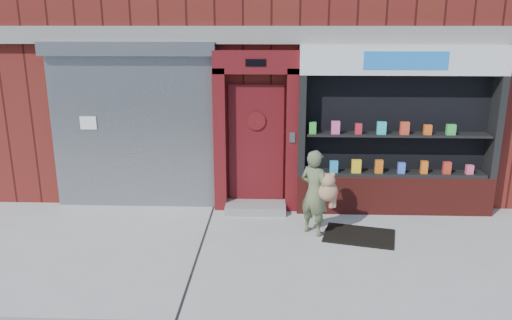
{
  "coord_description": "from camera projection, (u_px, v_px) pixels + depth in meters",
  "views": [
    {
      "loc": [
        -0.42,
        -6.89,
        3.38
      ],
      "look_at": [
        -0.72,
        1.0,
        1.18
      ],
      "focal_mm": 35.0,
      "sensor_mm": 36.0,
      "label": 1
    }
  ],
  "objects": [
    {
      "name": "red_door_bay",
      "position": [
        256.0,
        132.0,
        8.95
      ],
      "size": [
        1.52,
        0.58,
        2.9
      ],
      "color": "#490C10",
      "rests_on": "ground"
    },
    {
      "name": "doormat",
      "position": [
        359.0,
        236.0,
        8.11
      ],
      "size": [
        1.26,
        1.02,
        0.03
      ],
      "primitive_type": "cube",
      "rotation": [
        0.0,
        0.0,
        -0.24
      ],
      "color": "black",
      "rests_on": "ground"
    },
    {
      "name": "woman",
      "position": [
        317.0,
        192.0,
        8.05
      ],
      "size": [
        0.68,
        0.59,
        1.42
      ],
      "color": "#5F6A46",
      "rests_on": "ground"
    },
    {
      "name": "shutter_bay",
      "position": [
        132.0,
        116.0,
        9.03
      ],
      "size": [
        3.1,
        0.3,
        3.04
      ],
      "color": "gray",
      "rests_on": "ground"
    },
    {
      "name": "pharmacy_bay",
      "position": [
        396.0,
        139.0,
        8.84
      ],
      "size": [
        3.5,
        0.41,
        3.0
      ],
      "color": "maroon",
      "rests_on": "ground"
    },
    {
      "name": "ground",
      "position": [
        301.0,
        253.0,
        7.53
      ],
      "size": [
        80.0,
        80.0,
        0.0
      ],
      "primitive_type": "plane",
      "color": "#9E9E99",
      "rests_on": "ground"
    }
  ]
}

